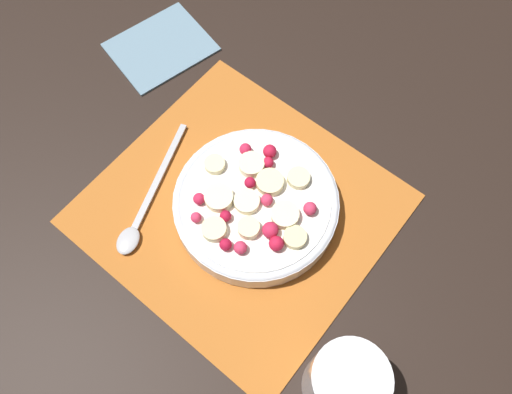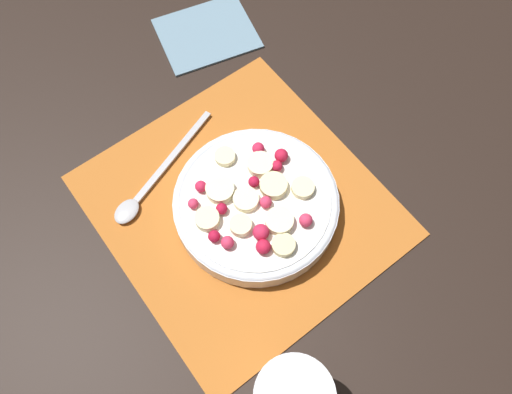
{
  "view_description": "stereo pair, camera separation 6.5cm",
  "coord_description": "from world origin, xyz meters",
  "px_view_note": "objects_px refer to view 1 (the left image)",
  "views": [
    {
      "loc": [
        -0.19,
        0.2,
        0.64
      ],
      "look_at": [
        -0.02,
        -0.01,
        0.05
      ],
      "focal_mm": 35.0,
      "sensor_mm": 36.0,
      "label": 1
    },
    {
      "loc": [
        -0.23,
        0.15,
        0.64
      ],
      "look_at": [
        -0.02,
        -0.01,
        0.05
      ],
      "focal_mm": 35.0,
      "sensor_mm": 36.0,
      "label": 2
    }
  ],
  "objects_px": {
    "fruit_bowl": "(256,203)",
    "drinking_glass": "(343,383)",
    "napkin": "(161,46)",
    "spoon": "(142,213)"
  },
  "relations": [
    {
      "from": "spoon",
      "to": "drinking_glass",
      "type": "bearing_deg",
      "value": 67.86
    },
    {
      "from": "fruit_bowl",
      "to": "napkin",
      "type": "height_order",
      "value": "fruit_bowl"
    },
    {
      "from": "spoon",
      "to": "fruit_bowl",
      "type": "bearing_deg",
      "value": 111.43
    },
    {
      "from": "fruit_bowl",
      "to": "napkin",
      "type": "xyz_separation_m",
      "value": [
        0.3,
        -0.13,
        -0.02
      ]
    },
    {
      "from": "spoon",
      "to": "drinking_glass",
      "type": "relative_size",
      "value": 1.76
    },
    {
      "from": "spoon",
      "to": "napkin",
      "type": "distance_m",
      "value": 0.29
    },
    {
      "from": "fruit_bowl",
      "to": "napkin",
      "type": "bearing_deg",
      "value": -22.85
    },
    {
      "from": "fruit_bowl",
      "to": "drinking_glass",
      "type": "distance_m",
      "value": 0.25
    },
    {
      "from": "fruit_bowl",
      "to": "spoon",
      "type": "distance_m",
      "value": 0.16
    },
    {
      "from": "napkin",
      "to": "fruit_bowl",
      "type": "bearing_deg",
      "value": 157.15
    }
  ]
}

